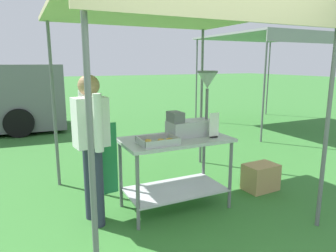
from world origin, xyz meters
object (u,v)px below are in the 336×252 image
object	(u,v)px
neighbour_tent	(271,38)
menu_sign	(214,127)
stall_canopy	(172,16)
donut_cart	(175,158)
donut_fryer	(194,114)
supply_crate	(261,177)
donut_tray	(158,142)
vendor	(92,142)

from	to	relation	value
neighbour_tent	menu_sign	bearing A→B (deg)	-139.51
stall_canopy	donut_cart	xyz separation A→B (m)	(0.00, -0.10, -1.60)
menu_sign	donut_fryer	bearing A→B (deg)	122.44
donut_cart	neighbour_tent	xyz separation A→B (m)	(4.56, 3.37, 1.74)
supply_crate	neighbour_tent	size ratio (longest dim) A/B	0.15
neighbour_tent	supply_crate	bearing A→B (deg)	-133.71
donut_tray	neighbour_tent	bearing A→B (deg)	35.93
menu_sign	supply_crate	xyz separation A→B (m)	(0.88, 0.12, -0.81)
donut_tray	donut_fryer	world-z (taller)	donut_fryer
donut_tray	donut_fryer	xyz separation A→B (m)	(0.56, 0.20, 0.23)
donut_tray	donut_fryer	size ratio (longest dim) A/B	0.53
donut_fryer	vendor	world-z (taller)	donut_fryer
donut_cart	menu_sign	distance (m)	0.58
supply_crate	neighbour_tent	bearing A→B (deg)	46.29
donut_tray	neighbour_tent	distance (m)	6.17
donut_tray	donut_cart	bearing A→B (deg)	26.32
donut_cart	neighbour_tent	bearing A→B (deg)	36.46
menu_sign	supply_crate	distance (m)	1.20
donut_cart	neighbour_tent	size ratio (longest dim) A/B	0.42
stall_canopy	vendor	xyz separation A→B (m)	(-0.95, -0.02, -1.32)
donut_tray	menu_sign	xyz separation A→B (m)	(0.71, -0.02, 0.11)
stall_canopy	donut_cart	size ratio (longest dim) A/B	2.06
stall_canopy	menu_sign	distance (m)	1.33
vendor	neighbour_tent	size ratio (longest dim) A/B	0.53
donut_cart	menu_sign	bearing A→B (deg)	-21.09
donut_cart	donut_fryer	bearing A→B (deg)	12.09
donut_tray	neighbour_tent	world-z (taller)	neighbour_tent
menu_sign	neighbour_tent	size ratio (longest dim) A/B	0.10
menu_sign	vendor	bearing A→B (deg)	170.06
donut_tray	vendor	xyz separation A→B (m)	(-0.66, 0.22, 0.02)
donut_tray	neighbour_tent	xyz separation A→B (m)	(4.85, 3.51, 1.48)
donut_fryer	neighbour_tent	bearing A→B (deg)	37.71
donut_fryer	vendor	size ratio (longest dim) A/B	0.48
stall_canopy	neighbour_tent	distance (m)	5.62
stall_canopy	menu_sign	world-z (taller)	stall_canopy
vendor	neighbour_tent	distance (m)	6.59
stall_canopy	donut_cart	world-z (taller)	stall_canopy
stall_canopy	donut_tray	bearing A→B (deg)	-139.98
donut_cart	menu_sign	xyz separation A→B (m)	(0.42, -0.16, 0.37)
donut_tray	vendor	bearing A→B (deg)	161.85
donut_fryer	stall_canopy	bearing A→B (deg)	172.36
vendor	donut_fryer	bearing A→B (deg)	-0.79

